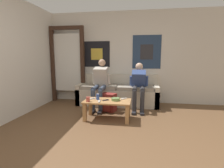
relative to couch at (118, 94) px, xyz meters
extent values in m
plane|color=brown|center=(0.09, -2.50, -0.30)|extent=(18.00, 18.00, 0.00)
cube|color=silver|center=(0.09, 0.36, 0.98)|extent=(10.00, 0.05, 2.55)
cube|color=black|center=(-0.65, 0.32, 1.08)|extent=(0.76, 0.01, 0.73)
cube|color=gold|center=(-0.65, 0.32, 1.08)|extent=(0.34, 0.01, 0.33)
cube|color=navy|center=(0.76, 0.32, 1.13)|extent=(0.77, 0.01, 0.91)
cube|color=#2D2D33|center=(0.76, 0.32, 1.13)|extent=(0.35, 0.01, 0.41)
cube|color=#382319|center=(-1.93, 0.13, 0.73)|extent=(0.10, 0.10, 2.05)
cube|color=#382319|center=(-1.03, 0.13, 0.73)|extent=(0.10, 0.10, 2.05)
cube|color=#382319|center=(-1.48, 0.13, 1.80)|extent=(1.00, 0.10, 0.10)
cube|color=silver|center=(-1.48, 0.15, 0.83)|extent=(0.82, 0.02, 1.64)
cube|color=beige|center=(0.00, 0.27, 0.11)|extent=(2.18, 0.13, 0.81)
cube|color=beige|center=(0.00, -0.09, -0.08)|extent=(2.18, 0.57, 0.43)
cube|color=beige|center=(-1.03, -0.09, -0.02)|extent=(0.12, 0.57, 0.55)
cube|color=beige|center=(1.03, -0.09, -0.02)|extent=(0.12, 0.57, 0.55)
cube|color=gray|center=(-0.48, -0.09, 0.19)|extent=(0.95, 0.53, 0.10)
cube|color=gray|center=(0.48, -0.09, 0.19)|extent=(0.95, 0.53, 0.10)
cube|color=#B27F4C|center=(-0.06, -1.19, 0.09)|extent=(0.97, 0.53, 0.03)
cube|color=#B27F4C|center=(-0.49, -0.98, -0.11)|extent=(0.07, 0.07, 0.37)
cube|color=#B27F4C|center=(0.37, -0.98, -0.11)|extent=(0.07, 0.07, 0.37)
cube|color=#B27F4C|center=(-0.49, -1.40, -0.11)|extent=(0.07, 0.07, 0.37)
cube|color=#B27F4C|center=(0.37, -1.40, -0.11)|extent=(0.07, 0.07, 0.37)
cylinder|color=#384256|center=(-0.49, -0.54, 0.24)|extent=(0.11, 0.46, 0.11)
cylinder|color=#384256|center=(-0.49, -0.77, -0.02)|extent=(0.10, 0.10, 0.51)
cube|color=#232328|center=(-0.49, -0.84, -0.27)|extent=(0.11, 0.25, 0.05)
cylinder|color=#384256|center=(-0.31, -0.54, 0.24)|extent=(0.11, 0.46, 0.11)
cylinder|color=#384256|center=(-0.31, -0.77, -0.02)|extent=(0.10, 0.10, 0.51)
cube|color=#232328|center=(-0.31, -0.84, -0.27)|extent=(0.11, 0.25, 0.05)
cube|color=beige|center=(-0.40, -0.25, 0.48)|extent=(0.36, 0.36, 0.54)
sphere|color=tan|center=(-0.40, -0.15, 0.85)|extent=(0.19, 0.19, 0.19)
cylinder|color=beige|center=(-0.59, -0.24, 0.44)|extent=(0.08, 0.12, 0.28)
cylinder|color=beige|center=(-0.21, -0.24, 0.44)|extent=(0.08, 0.12, 0.28)
cylinder|color=#2D2D33|center=(0.48, -0.51, 0.24)|extent=(0.11, 0.39, 0.11)
cylinder|color=#2D2D33|center=(0.48, -0.70, -0.02)|extent=(0.10, 0.10, 0.51)
cube|color=#232328|center=(0.48, -0.77, -0.27)|extent=(0.11, 0.25, 0.05)
cylinder|color=#2D2D33|center=(0.66, -0.51, 0.24)|extent=(0.11, 0.39, 0.11)
cylinder|color=#2D2D33|center=(0.66, -0.70, -0.02)|extent=(0.10, 0.10, 0.51)
cube|color=#232328|center=(0.66, -0.77, -0.27)|extent=(0.11, 0.25, 0.05)
cube|color=#33477F|center=(0.57, -0.21, 0.43)|extent=(0.35, 0.41, 0.50)
sphere|color=beige|center=(0.57, -0.04, 0.75)|extent=(0.19, 0.19, 0.19)
cylinder|color=#33477F|center=(0.38, -0.19, 0.39)|extent=(0.08, 0.14, 0.26)
cylinder|color=#33477F|center=(0.76, -0.19, 0.39)|extent=(0.08, 0.14, 0.26)
cube|color=maroon|center=(-0.13, -0.65, -0.08)|extent=(0.40, 0.33, 0.43)
cube|color=maroon|center=(-0.17, -0.75, -0.18)|extent=(0.25, 0.16, 0.19)
cylinder|color=#607F47|center=(0.11, -1.18, 0.13)|extent=(0.18, 0.18, 0.05)
torus|color=#607F47|center=(0.11, -1.18, 0.16)|extent=(0.18, 0.18, 0.02)
cylinder|color=#B24C42|center=(-0.43, -1.36, 0.15)|extent=(0.08, 0.08, 0.10)
cylinder|color=black|center=(-0.43, -1.36, 0.21)|extent=(0.00, 0.00, 0.01)
cylinder|color=#28479E|center=(-0.27, -1.16, 0.17)|extent=(0.07, 0.07, 0.12)
cylinder|color=silver|center=(-0.27, -1.16, 0.23)|extent=(0.06, 0.06, 0.00)
cube|color=white|center=(-0.41, -1.14, 0.12)|extent=(0.13, 0.12, 0.02)
cylinder|color=#333842|center=(-0.38, -1.12, 0.13)|extent=(0.01, 0.01, 0.00)
cube|color=white|center=(0.26, -1.04, 0.12)|extent=(0.12, 0.13, 0.02)
cylinder|color=#333842|center=(0.29, -1.01, 0.13)|extent=(0.01, 0.01, 0.00)
cube|color=white|center=(-0.20, -1.34, 0.12)|extent=(0.05, 0.15, 0.02)
cylinder|color=#333842|center=(-0.20, -1.31, 0.13)|extent=(0.01, 0.01, 0.00)
cube|color=black|center=(-0.10, -1.19, 0.11)|extent=(0.15, 0.14, 0.01)
cube|color=black|center=(-0.10, -1.19, 0.12)|extent=(0.13, 0.13, 0.00)
camera|label=1|loc=(0.59, -4.66, 1.00)|focal=28.00mm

